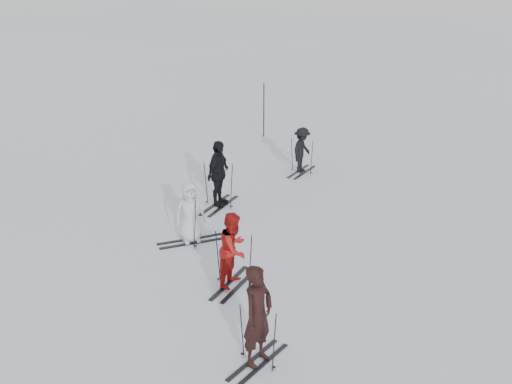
% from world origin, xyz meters
% --- Properties ---
extents(ground, '(120.00, 120.00, 0.00)m').
position_xyz_m(ground, '(0.00, 0.00, 0.00)').
color(ground, silver).
rests_on(ground, ground).
extents(skier_near_dark, '(0.49, 0.72, 1.91)m').
position_xyz_m(skier_near_dark, '(3.32, -4.19, 0.95)').
color(skier_near_dark, black).
rests_on(skier_near_dark, ground).
extents(skier_red, '(0.75, 0.90, 1.70)m').
position_xyz_m(skier_red, '(1.32, -2.00, 0.85)').
color(skier_red, '#A21412').
rests_on(skier_red, ground).
extents(skier_grey, '(0.86, 0.92, 1.58)m').
position_xyz_m(skier_grey, '(-0.89, -0.71, 0.79)').
color(skier_grey, silver).
rests_on(skier_grey, ground).
extents(skier_uphill_left, '(0.63, 1.19, 1.94)m').
position_xyz_m(skier_uphill_left, '(-1.73, 1.70, 0.97)').
color(skier_uphill_left, black).
rests_on(skier_uphill_left, ground).
extents(skier_uphill_far, '(0.62, 1.01, 1.52)m').
position_xyz_m(skier_uphill_far, '(-1.15, 5.70, 0.76)').
color(skier_uphill_far, black).
rests_on(skier_uphill_far, ground).
extents(skis_near_dark, '(1.61, 0.91, 1.15)m').
position_xyz_m(skis_near_dark, '(3.32, -4.19, 0.57)').
color(skis_near_dark, black).
rests_on(skis_near_dark, ground).
extents(skis_red, '(1.89, 1.17, 1.30)m').
position_xyz_m(skis_red, '(1.32, -2.00, 0.65)').
color(skis_red, black).
rests_on(skis_red, ground).
extents(skis_grey, '(2.02, 1.82, 1.31)m').
position_xyz_m(skis_grey, '(-0.89, -0.71, 0.66)').
color(skis_grey, black).
rests_on(skis_grey, ground).
extents(skis_uphill_left, '(1.98, 1.24, 1.36)m').
position_xyz_m(skis_uphill_left, '(-1.73, 1.70, 0.68)').
color(skis_uphill_left, black).
rests_on(skis_uphill_left, ground).
extents(skis_uphill_far, '(1.68, 0.96, 1.19)m').
position_xyz_m(skis_uphill_far, '(-1.15, 5.70, 0.60)').
color(skis_uphill_far, black).
rests_on(skis_uphill_far, ground).
extents(piste_marker, '(0.05, 0.05, 2.16)m').
position_xyz_m(piste_marker, '(-4.58, 8.83, 1.08)').
color(piste_marker, black).
rests_on(piste_marker, ground).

